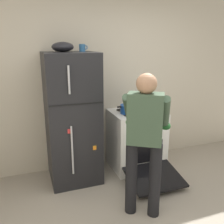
% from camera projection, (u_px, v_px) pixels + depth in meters
% --- Properties ---
extents(kitchen_wall_back, '(6.00, 0.10, 2.70)m').
position_uv_depth(kitchen_wall_back, '(102.00, 79.00, 3.75)').
color(kitchen_wall_back, beige).
rests_on(kitchen_wall_back, ground).
extents(refrigerator, '(0.68, 0.72, 1.77)m').
position_uv_depth(refrigerator, '(72.00, 119.00, 3.36)').
color(refrigerator, black).
rests_on(refrigerator, ground).
extents(stove_range, '(0.76, 1.20, 0.90)m').
position_uv_depth(stove_range, '(137.00, 140.00, 3.78)').
color(stove_range, white).
rests_on(stove_range, ground).
extents(person_cook, '(0.66, 0.71, 1.60)m').
position_uv_depth(person_cook, '(145.00, 134.00, 2.61)').
color(person_cook, black).
rests_on(person_cook, ground).
extents(red_pot, '(0.34, 0.24, 0.12)m').
position_uv_depth(red_pot, '(128.00, 109.00, 3.56)').
color(red_pot, '#19479E').
rests_on(red_pot, stove_range).
extents(coffee_mug, '(0.11, 0.08, 0.10)m').
position_uv_depth(coffee_mug, '(82.00, 48.00, 3.21)').
color(coffee_mug, '#2D6093').
rests_on(coffee_mug, refrigerator).
extents(pepper_mill, '(0.05, 0.05, 0.19)m').
position_uv_depth(pepper_mill, '(149.00, 101.00, 3.92)').
color(pepper_mill, brown).
rests_on(pepper_mill, stove_range).
extents(mixing_bowl, '(0.28, 0.28, 0.12)m').
position_uv_depth(mixing_bowl, '(63.00, 47.00, 3.07)').
color(mixing_bowl, black).
rests_on(mixing_bowl, refrigerator).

